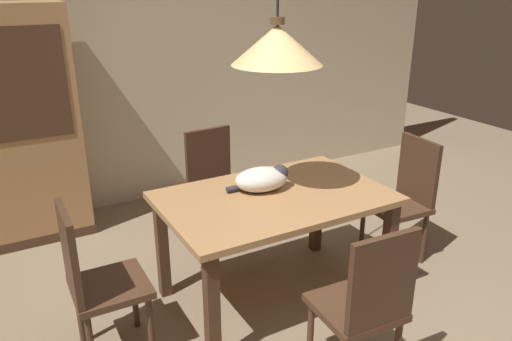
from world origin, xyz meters
name	(u,v)px	position (x,y,z in m)	size (l,w,h in m)	color
back_wall	(154,44)	(0.00, 2.65, 1.45)	(6.40, 0.10, 2.90)	beige
dining_table	(275,210)	(0.04, 0.59, 0.65)	(1.40, 0.90, 0.75)	#A87A4C
chair_right_side	(405,194)	(1.16, 0.59, 0.51)	(0.43, 0.43, 0.93)	#472D1E
chair_left_side	(94,278)	(-1.09, 0.60, 0.51)	(0.41, 0.41, 0.93)	#472D1E
chair_far_back	(215,183)	(0.03, 1.47, 0.51)	(0.43, 0.43, 0.93)	#472D1E
chair_near_front	(366,302)	(0.03, -0.28, 0.51)	(0.42, 0.42, 0.93)	#472D1E
cat_sleeping	(262,179)	(0.01, 0.70, 0.83)	(0.40, 0.27, 0.16)	silver
pendant_lamp	(277,44)	(0.04, 0.59, 1.66)	(0.52, 0.52, 1.30)	#E5B775
hutch_bookcase	(3,135)	(-1.35, 2.32, 0.89)	(1.12, 0.45, 1.85)	#A87A4C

